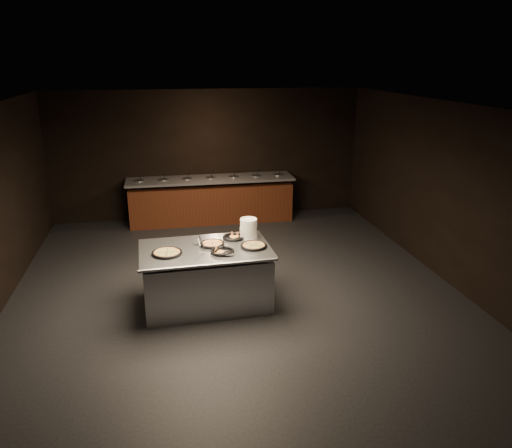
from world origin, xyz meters
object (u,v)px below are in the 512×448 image
Objects in this scene: pan_veggie_whole at (167,253)px; pan_cheese_whole at (212,244)px; serving_counter at (206,278)px; plate_stack at (249,228)px.

pan_veggie_whole is 1.18× the size of pan_cheese_whole.
pan_veggie_whole is (-0.55, -0.12, 0.49)m from serving_counter.
pan_cheese_whole is (-0.59, -0.23, -0.13)m from plate_stack.
pan_veggie_whole is 0.71m from pan_cheese_whole.
serving_counter is 0.75m from pan_veggie_whole.
pan_veggie_whole reaches higher than serving_counter.
plate_stack is at bearing 21.11° from pan_cheese_whole.
serving_counter is 5.29× the size of pan_cheese_whole.
plate_stack reaches higher than pan_cheese_whole.
plate_stack is 0.68× the size of pan_veggie_whole.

